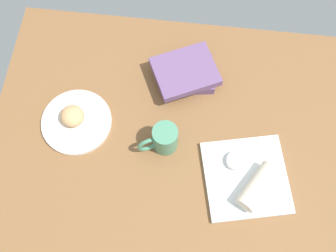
{
  "coord_description": "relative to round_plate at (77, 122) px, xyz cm",
  "views": [
    {
      "loc": [
        5.84,
        -44.18,
        127.22
      ],
      "look_at": [
        0.28,
        4.36,
        7.0
      ],
      "focal_mm": 45.37,
      "sensor_mm": 36.0,
      "label": 1
    }
  ],
  "objects": [
    {
      "name": "dining_table",
      "position": [
        28.43,
        -3.39,
        -2.7
      ],
      "size": [
        110.0,
        90.0,
        4.0
      ],
      "primitive_type": "cube",
      "color": "brown",
      "rests_on": "ground"
    },
    {
      "name": "round_plate",
      "position": [
        0.0,
        0.0,
        0.0
      ],
      "size": [
        21.96,
        21.96,
        1.4
      ],
      "primitive_type": "cylinder",
      "color": "silver",
      "rests_on": "dining_table"
    },
    {
      "name": "scone_pastry",
      "position": [
        -0.79,
        0.56,
        3.19
      ],
      "size": [
        9.93,
        9.82,
        4.99
      ],
      "primitive_type": "ellipsoid",
      "rotation": [
        0.0,
        0.0,
        2.62
      ],
      "color": "tan",
      "rests_on": "round_plate"
    },
    {
      "name": "square_plate",
      "position": [
        53.51,
        -11.97,
        0.1
      ],
      "size": [
        29.02,
        29.02,
        1.6
      ],
      "primitive_type": "cube",
      "rotation": [
        0.0,
        0.0,
        0.23
      ],
      "color": "white",
      "rests_on": "dining_table"
    },
    {
      "name": "sauce_cup",
      "position": [
        49.98,
        -7.83,
        2.05
      ],
      "size": [
        5.66,
        5.66,
        2.14
      ],
      "color": "silver",
      "rests_on": "square_plate"
    },
    {
      "name": "breakfast_wrap",
      "position": [
        56.34,
        -15.29,
        3.81
      ],
      "size": [
        12.52,
        15.36,
        5.83
      ],
      "primitive_type": "cylinder",
      "rotation": [
        1.57,
        0.0,
        2.59
      ],
      "color": "beige",
      "rests_on": "square_plate"
    },
    {
      "name": "book_stack",
      "position": [
        32.35,
        19.69,
        2.7
      ],
      "size": [
        24.16,
        22.43,
        6.32
      ],
      "color": "#6B4C7A",
      "rests_on": "dining_table"
    },
    {
      "name": "coffee_mug",
      "position": [
        28.3,
        -4.12,
        4.44
      ],
      "size": [
        12.24,
        8.37,
        10.07
      ],
      "color": "#4C8C6B",
      "rests_on": "dining_table"
    }
  ]
}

